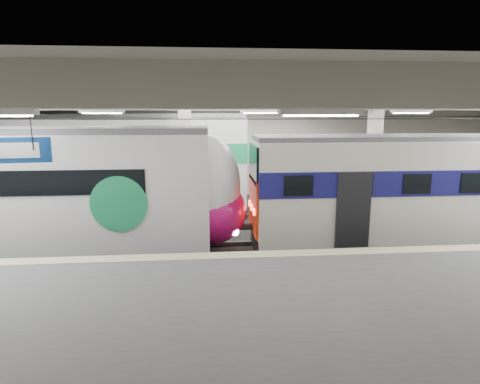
{
  "coord_description": "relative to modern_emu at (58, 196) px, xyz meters",
  "views": [
    {
      "loc": [
        -2.19,
        -13.59,
        4.97
      ],
      "look_at": [
        -0.93,
        1.0,
        2.0
      ],
      "focal_mm": 30.0,
      "sensor_mm": 36.0,
      "label": 1
    }
  ],
  "objects": [
    {
      "name": "far_train",
      "position": [
        -0.87,
        5.5,
        0.31
      ],
      "size": [
        15.38,
        3.43,
        4.84
      ],
      "rotation": [
        0.0,
        0.0,
        0.02
      ],
      "color": "white",
      "rests_on": "ground"
    },
    {
      "name": "older_rer",
      "position": [
        12.7,
        0.0,
        -0.02
      ],
      "size": [
        12.38,
        2.73,
        4.13
      ],
      "color": "silver",
      "rests_on": "ground"
    },
    {
      "name": "station_hall",
      "position": [
        7.13,
        -1.74,
        1.06
      ],
      "size": [
        36.0,
        24.0,
        5.75
      ],
      "color": "black",
      "rests_on": "ground"
    },
    {
      "name": "modern_emu",
      "position": [
        0.0,
        0.0,
        0.0
      ],
      "size": [
        13.79,
        2.85,
        4.45
      ],
      "color": "white",
      "rests_on": "ground"
    }
  ]
}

